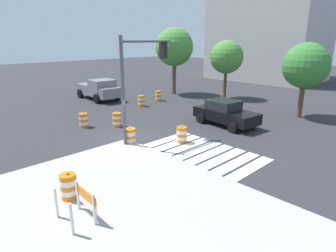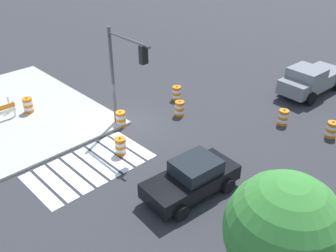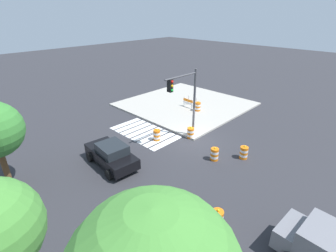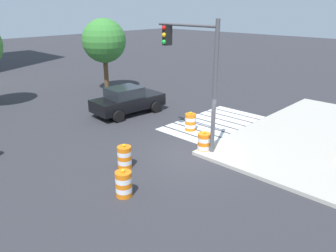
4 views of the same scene
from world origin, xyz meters
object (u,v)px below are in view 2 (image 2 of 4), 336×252
Objects in this scene: street_tree_streetside_near at (284,231)px; construction_barricade at (3,109)px; traffic_barrel_median_far at (121,119)px; traffic_barrel_lane_center at (121,146)px; traffic_barrel_near_corner at (331,130)px; traffic_light_pole at (124,65)px; traffic_barrel_crosswalk_end at (283,117)px; traffic_barrel_on_sidewalk at (28,105)px; traffic_barrel_median_near at (180,108)px; pickup_truck at (310,80)px; traffic_barrel_far_curb at (177,93)px; sports_car at (192,178)px.

construction_barricade is at bearing -88.19° from street_tree_streetside_near.
traffic_barrel_median_far is 2.79m from traffic_barrel_lane_center.
traffic_light_pole is at bearing -46.76° from traffic_barrel_near_corner.
traffic_light_pole is at bearing -108.52° from street_tree_streetside_near.
traffic_barrel_crosswalk_end is 1.00× the size of traffic_barrel_on_sidewalk.
traffic_barrel_on_sidewalk reaches higher than traffic_barrel_median_far.
traffic_light_pole is at bearing -10.91° from traffic_barrel_median_near.
pickup_truck is 17.95m from traffic_barrel_on_sidewalk.
traffic_barrel_near_corner is 8.50m from traffic_barrel_median_near.
traffic_barrel_far_curb is at bearing -177.39° from traffic_barrel_median_far.
traffic_barrel_lane_center is (13.38, -3.00, -0.52)m from pickup_truck.
traffic_barrel_lane_center is 7.30m from traffic_barrel_on_sidewalk.
traffic_barrel_median_near is at bearing -171.04° from traffic_barrel_lane_center.
sports_car is 4.36× the size of traffic_barrel_lane_center.
traffic_barrel_crosswalk_end is 16.12m from construction_barricade.
sports_car is at bearing 78.80° from traffic_barrel_median_far.
traffic_barrel_crosswalk_end is at bearing -176.49° from sports_car.
traffic_barrel_median_far is at bearing -49.59° from traffic_barrel_near_corner.
traffic_barrel_on_sidewalk reaches higher than traffic_barrel_lane_center.
traffic_barrel_crosswalk_end is at bearing 137.44° from traffic_barrel_median_far.
traffic_barrel_median_near is 1.00× the size of traffic_barrel_median_far.
traffic_barrel_lane_center is 0.19× the size of street_tree_streetside_near.
construction_barricade is at bearing -75.22° from sports_car.
street_tree_streetside_near is at bearing 29.31° from traffic_barrel_crosswalk_end.
street_tree_streetside_near reaches higher than traffic_barrel_far_curb.
pickup_truck is at bearing 142.22° from traffic_barrel_far_curb.
street_tree_streetside_near is (15.61, 7.11, 2.71)m from pickup_truck.
traffic_barrel_lane_center is (6.40, 2.41, 0.00)m from traffic_barrel_far_curb.
traffic_barrel_on_sidewalk is at bearing -34.50° from pickup_truck.
traffic_barrel_median_near is at bearing -54.18° from traffic_barrel_crosswalk_end.
traffic_barrel_near_corner is 11.58m from traffic_light_pole.
traffic_barrel_crosswalk_end is 1.00× the size of traffic_barrel_lane_center.
traffic_barrel_median_near is (8.36, -3.79, -0.52)m from pickup_truck.
traffic_barrel_lane_center is at bearing -85.32° from sports_car.
traffic_barrel_near_corner is 0.78× the size of construction_barricade.
traffic_barrel_lane_center is at bearing 101.12° from traffic_barrel_on_sidewalk.
traffic_light_pole is at bearing -38.63° from traffic_barrel_crosswalk_end.
sports_car reaches higher than traffic_barrel_median_near.
pickup_truck is at bearing 155.99° from traffic_barrel_median_far.
construction_barricade reaches higher than traffic_barrel_near_corner.
street_tree_streetside_near is (8.63, 12.52, 3.23)m from traffic_barrel_far_curb.
construction_barricade is at bearing -53.45° from traffic_light_pole.
street_tree_streetside_near reaches higher than traffic_barrel_on_sidewalk.
traffic_barrel_crosswalk_end is (-8.16, -0.50, -0.36)m from sports_car.
street_tree_streetside_near is at bearing 24.47° from pickup_truck.
pickup_truck reaches higher than traffic_barrel_lane_center.
traffic_barrel_median_far is at bearing -127.91° from traffic_barrel_lane_center.
traffic_barrel_lane_center is (0.37, -4.56, -0.36)m from sports_car.
traffic_barrel_on_sidewalk is at bearing -57.86° from traffic_barrel_median_far.
construction_barricade is (12.00, -14.02, 0.27)m from traffic_barrel_near_corner.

